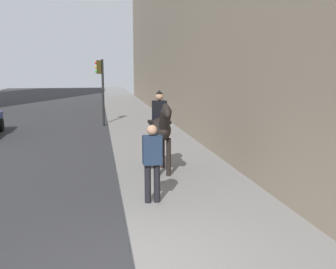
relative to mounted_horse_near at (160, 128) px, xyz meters
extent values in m
cube|color=slate|center=(-5.23, -0.51, -1.33)|extent=(120.00, 3.40, 0.12)
ellipsoid|color=black|center=(0.08, 0.00, -0.04)|extent=(1.51, 0.59, 0.66)
cylinder|color=black|center=(-0.37, -0.17, -0.76)|extent=(0.13, 0.13, 1.03)
cylinder|color=black|center=(-0.37, 0.15, -0.76)|extent=(0.13, 0.13, 1.03)
cylinder|color=black|center=(0.53, -0.15, -0.76)|extent=(0.13, 0.13, 1.03)
cylinder|color=black|center=(0.53, 0.17, -0.76)|extent=(0.13, 0.13, 1.03)
cylinder|color=black|center=(-0.69, -0.01, 0.31)|extent=(0.64, 0.29, 0.68)
ellipsoid|color=black|center=(-0.90, -0.02, 0.55)|extent=(0.63, 0.23, 0.49)
cylinder|color=black|center=(0.79, 0.02, -0.14)|extent=(0.28, 0.11, 0.55)
cube|color=black|center=(0.13, 0.00, 0.14)|extent=(0.45, 0.61, 0.08)
cube|color=black|center=(0.13, 0.00, 0.45)|extent=(0.29, 0.39, 0.55)
sphere|color=tan|center=(0.13, 0.00, 0.85)|extent=(0.22, 0.22, 0.22)
cone|color=black|center=(0.13, 0.00, 0.97)|extent=(0.20, 0.20, 0.10)
cylinder|color=black|center=(-2.44, 0.66, -0.85)|extent=(0.14, 0.14, 0.85)
cylinder|color=black|center=(-2.44, 0.46, -0.85)|extent=(0.14, 0.14, 0.85)
cube|color=#1E2D47|center=(-2.44, 0.56, -0.11)|extent=(0.27, 0.40, 0.62)
sphere|color=tan|center=(-2.44, 0.56, 0.32)|extent=(0.22, 0.22, 0.22)
cylinder|color=black|center=(9.27, 6.34, -1.07)|extent=(0.65, 0.24, 0.64)
cylinder|color=black|center=(10.40, 1.41, 0.35)|extent=(0.12, 0.12, 3.48)
cube|color=#2D280C|center=(10.40, 1.59, 1.69)|extent=(0.20, 0.24, 0.70)
sphere|color=red|center=(10.40, 1.72, 1.91)|extent=(0.14, 0.14, 0.14)
sphere|color=orange|center=(10.40, 1.72, 1.69)|extent=(0.14, 0.14, 0.14)
sphere|color=green|center=(10.40, 1.72, 1.47)|extent=(0.14, 0.14, 0.14)
camera|label=1|loc=(-10.56, 1.65, 1.59)|focal=42.02mm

